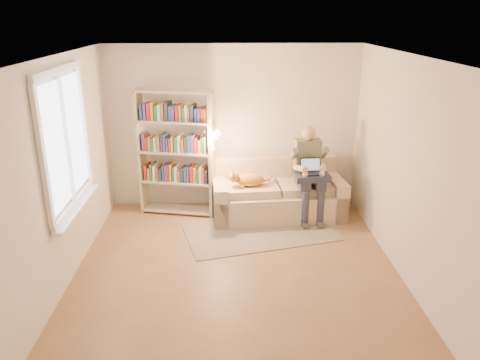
{
  "coord_description": "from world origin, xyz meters",
  "views": [
    {
      "loc": [
        -0.12,
        -5.08,
        3.04
      ],
      "look_at": [
        0.07,
        1.0,
        0.85
      ],
      "focal_mm": 35.0,
      "sensor_mm": 36.0,
      "label": 1
    }
  ],
  "objects_px": {
    "laptop": "(310,169)",
    "bookshelf": "(176,147)",
    "cat": "(248,180)",
    "sofa": "(277,196)",
    "person": "(309,168)"
  },
  "relations": [
    {
      "from": "cat",
      "to": "person",
      "type": "bearing_deg",
      "value": -1.49
    },
    {
      "from": "person",
      "to": "bookshelf",
      "type": "distance_m",
      "value": 2.06
    },
    {
      "from": "laptop",
      "to": "bookshelf",
      "type": "relative_size",
      "value": 0.17
    },
    {
      "from": "sofa",
      "to": "laptop",
      "type": "bearing_deg",
      "value": -32.2
    },
    {
      "from": "person",
      "to": "bookshelf",
      "type": "xyz_separation_m",
      "value": [
        -2.02,
        0.24,
        0.28
      ]
    },
    {
      "from": "bookshelf",
      "to": "laptop",
      "type": "bearing_deg",
      "value": 1.87
    },
    {
      "from": "person",
      "to": "laptop",
      "type": "height_order",
      "value": "person"
    },
    {
      "from": "sofa",
      "to": "cat",
      "type": "distance_m",
      "value": 0.61
    },
    {
      "from": "cat",
      "to": "laptop",
      "type": "xyz_separation_m",
      "value": [
        0.93,
        -0.08,
        0.18
      ]
    },
    {
      "from": "cat",
      "to": "bookshelf",
      "type": "distance_m",
      "value": 1.21
    },
    {
      "from": "cat",
      "to": "sofa",
      "type": "bearing_deg",
      "value": 14.78
    },
    {
      "from": "sofa",
      "to": "bookshelf",
      "type": "height_order",
      "value": "bookshelf"
    },
    {
      "from": "sofa",
      "to": "laptop",
      "type": "distance_m",
      "value": 0.73
    },
    {
      "from": "person",
      "to": "bookshelf",
      "type": "bearing_deg",
      "value": 168.91
    },
    {
      "from": "sofa",
      "to": "person",
      "type": "relative_size",
      "value": 1.46
    }
  ]
}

